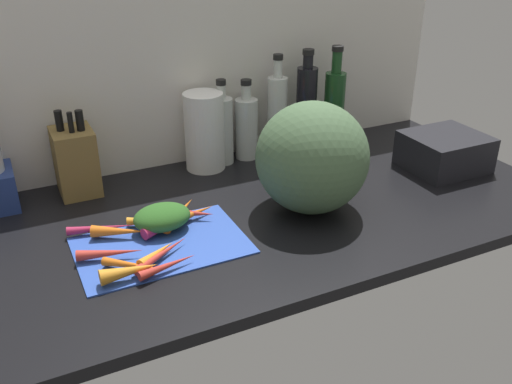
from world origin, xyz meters
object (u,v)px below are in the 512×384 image
at_px(carrot_4, 157,253).
at_px(bottle_1, 246,127).
at_px(paper_towel_roll, 204,132).
at_px(bottle_3, 306,108).
at_px(carrot_9, 193,213).
at_px(carrot_11, 179,213).
at_px(carrot_0, 169,223).
at_px(carrot_6, 162,254).
at_px(bottle_0, 222,129).
at_px(cutting_board, 161,245).
at_px(carrot_1, 120,231).
at_px(carrot_5, 101,228).
at_px(carrot_8, 129,271).
at_px(carrot_12, 110,253).
at_px(bottle_2, 277,114).
at_px(winter_squash, 312,158).
at_px(bottle_4, 334,107).
at_px(carrot_10, 148,221).
at_px(carrot_2, 134,265).
at_px(carrot_7, 168,265).
at_px(knife_block, 76,161).
at_px(dish_rack, 444,152).
at_px(carrot_3, 194,214).

xyz_separation_m(carrot_4, bottle_1, (0.43, 0.45, 0.08)).
relative_size(paper_towel_roll, bottle_3, 0.71).
height_order(carrot_9, carrot_11, carrot_11).
distance_m(carrot_0, carrot_9, 0.08).
bearing_deg(carrot_6, carrot_0, 65.13).
bearing_deg(bottle_3, bottle_0, 175.50).
xyz_separation_m(carrot_9, bottle_3, (0.49, 0.29, 0.12)).
xyz_separation_m(cutting_board, carrot_1, (-0.08, 0.07, 0.02)).
bearing_deg(carrot_6, carrot_11, 58.71).
bearing_deg(carrot_9, carrot_1, -176.10).
height_order(carrot_5, carrot_9, carrot_9).
distance_m(cutting_board, carrot_9, 0.14).
distance_m(carrot_8, carrot_12, 0.10).
xyz_separation_m(carrot_11, carrot_12, (-0.20, -0.10, -0.00)).
relative_size(bottle_2, bottle_3, 0.98).
relative_size(bottle_0, bottle_3, 0.80).
xyz_separation_m(winter_squash, bottle_4, (0.28, 0.34, -0.01)).
bearing_deg(carrot_6, bottle_1, 47.26).
relative_size(cutting_board, carrot_6, 2.34).
bearing_deg(paper_towel_roll, carrot_1, -137.70).
bearing_deg(carrot_1, carrot_4, -67.34).
distance_m(carrot_10, bottle_4, 0.75).
height_order(carrot_2, bottle_3, bottle_3).
bearing_deg(carrot_10, carrot_5, 172.33).
bearing_deg(carrot_7, bottle_2, 43.17).
distance_m(carrot_5, carrot_11, 0.19).
distance_m(carrot_10, knife_block, 0.31).
distance_m(carrot_9, dish_rack, 0.80).
bearing_deg(carrot_12, carrot_9, 22.04).
height_order(carrot_10, paper_towel_roll, paper_towel_roll).
xyz_separation_m(carrot_0, carrot_6, (-0.05, -0.12, -0.00)).
height_order(carrot_6, dish_rack, dish_rack).
bearing_deg(carrot_12, bottle_3, 27.67).
bearing_deg(carrot_12, carrot_5, 86.76).
bearing_deg(bottle_3, carrot_10, -155.80).
distance_m(carrot_1, carrot_6, 0.14).
bearing_deg(carrot_4, cutting_board, 64.58).
relative_size(carrot_0, carrot_6, 0.89).
relative_size(carrot_1, carrot_2, 0.91).
xyz_separation_m(carrot_7, winter_squash, (0.43, 0.12, 0.12)).
xyz_separation_m(winter_squash, bottle_1, (-0.00, 0.38, -0.04)).
bearing_deg(cutting_board, carrot_9, 37.23).
relative_size(carrot_8, carrot_9, 1.01).
bearing_deg(winter_squash, carrot_10, 168.29).
relative_size(carrot_3, carrot_8, 0.84).
xyz_separation_m(bottle_3, bottle_4, (0.09, -0.02, -0.01)).
bearing_deg(carrot_3, carrot_11, 147.88).
distance_m(carrot_8, bottle_1, 0.71).
height_order(carrot_7, carrot_8, carrot_8).
relative_size(knife_block, bottle_0, 0.90).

